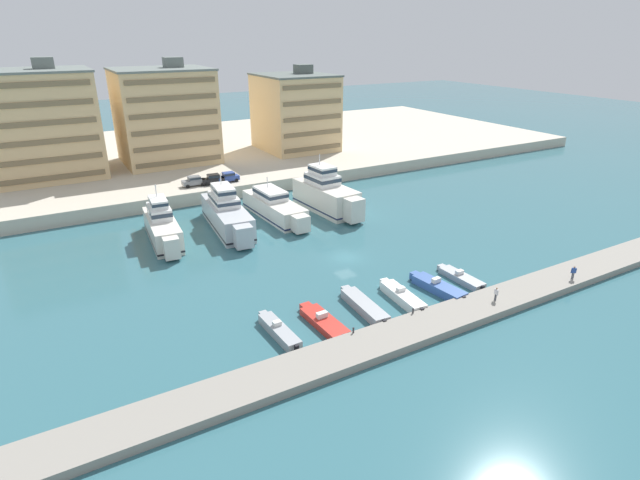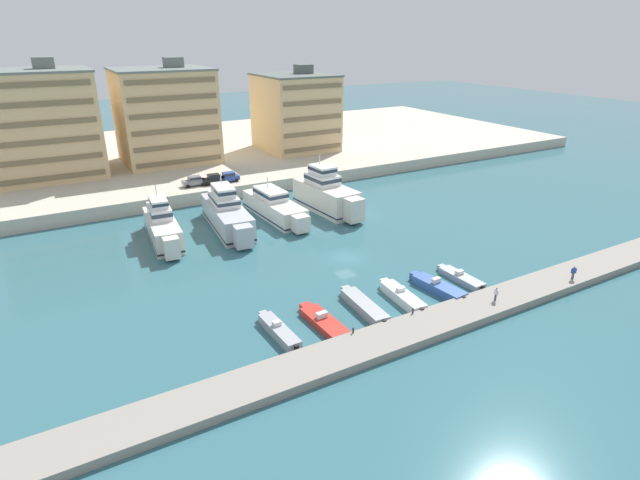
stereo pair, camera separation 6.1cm
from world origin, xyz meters
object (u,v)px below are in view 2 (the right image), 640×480
at_px(yacht_ivory_center_left, 327,194).
at_px(car_grey_far_left, 194,181).
at_px(motorboat_red_left, 323,321).
at_px(motorboat_white_center_left, 402,296).
at_px(motorboat_blue_center, 438,287).
at_px(car_black_left, 213,179).
at_px(car_blue_mid_left, 228,177).
at_px(yacht_ivory_far_left, 162,226).
at_px(yacht_ivory_mid_left, 275,207).
at_px(motorboat_grey_far_left, 279,331).
at_px(motorboat_grey_mid_left, 364,306).
at_px(yacht_silver_left, 227,214).
at_px(pedestrian_near_edge, 574,272).
at_px(motorboat_grey_center_right, 461,277).
at_px(pedestrian_mid_deck, 496,293).

height_order(yacht_ivory_center_left, car_grey_far_left, yacht_ivory_center_left).
distance_m(motorboat_red_left, car_grey_far_left, 49.00).
bearing_deg(motorboat_white_center_left, motorboat_blue_center, -2.61).
xyz_separation_m(car_black_left, car_blue_mid_left, (2.91, -0.05, 0.00)).
bearing_deg(motorboat_white_center_left, motorboat_red_left, 179.80).
distance_m(yacht_ivory_far_left, car_grey_far_left, 20.33).
distance_m(yacht_ivory_mid_left, car_grey_far_left, 18.52).
height_order(yacht_ivory_center_left, motorboat_red_left, yacht_ivory_center_left).
height_order(yacht_ivory_mid_left, motorboat_grey_far_left, yacht_ivory_mid_left).
distance_m(yacht_ivory_center_left, motorboat_blue_center, 31.66).
bearing_deg(yacht_ivory_far_left, motorboat_grey_mid_left, -65.10).
relative_size(motorboat_grey_far_left, motorboat_blue_center, 0.95).
bearing_deg(motorboat_grey_far_left, car_blue_mid_left, 75.61).
height_order(yacht_silver_left, pedestrian_near_edge, yacht_silver_left).
bearing_deg(car_blue_mid_left, motorboat_grey_center_right, -75.62).
bearing_deg(motorboat_red_left, motorboat_grey_center_right, 1.12).
bearing_deg(pedestrian_mid_deck, car_black_left, 104.16).
bearing_deg(yacht_silver_left, yacht_ivory_center_left, -0.60).
distance_m(car_black_left, car_blue_mid_left, 2.91).
bearing_deg(motorboat_blue_center, motorboat_red_left, 179.00).
relative_size(yacht_ivory_mid_left, pedestrian_mid_deck, 11.69).
xyz_separation_m(motorboat_white_center_left, car_blue_mid_left, (-2.87, 48.47, 2.77)).
height_order(motorboat_blue_center, pedestrian_mid_deck, pedestrian_mid_deck).
relative_size(motorboat_grey_far_left, car_blue_mid_left, 1.86).
bearing_deg(motorboat_grey_mid_left, car_black_left, 91.01).
bearing_deg(yacht_silver_left, yacht_ivory_mid_left, 7.70).
distance_m(yacht_ivory_far_left, pedestrian_near_edge, 54.96).
height_order(motorboat_grey_far_left, car_black_left, car_black_left).
bearing_deg(motorboat_red_left, pedestrian_near_edge, -13.33).
relative_size(pedestrian_near_edge, pedestrian_mid_deck, 1.08).
height_order(yacht_silver_left, motorboat_grey_center_right, yacht_silver_left).
distance_m(yacht_ivory_mid_left, motorboat_grey_far_left, 35.10).
relative_size(yacht_ivory_mid_left, motorboat_white_center_left, 2.30).
height_order(yacht_silver_left, motorboat_red_left, yacht_silver_left).
bearing_deg(yacht_ivory_center_left, pedestrian_near_edge, -72.98).
relative_size(motorboat_grey_far_left, car_grey_far_left, 1.86).
relative_size(motorboat_red_left, motorboat_grey_mid_left, 0.91).
distance_m(yacht_silver_left, motorboat_grey_mid_left, 31.28).
height_order(motorboat_red_left, car_blue_mid_left, car_blue_mid_left).
bearing_deg(yacht_ivory_mid_left, yacht_ivory_center_left, -8.38).
relative_size(yacht_silver_left, pedestrian_near_edge, 11.19).
bearing_deg(motorboat_grey_far_left, motorboat_grey_mid_left, -0.40).
bearing_deg(motorboat_grey_far_left, yacht_ivory_center_left, 52.53).
height_order(yacht_ivory_mid_left, motorboat_blue_center, yacht_ivory_mid_left).
relative_size(motorboat_grey_mid_left, car_grey_far_left, 2.09).
xyz_separation_m(motorboat_white_center_left, pedestrian_mid_deck, (8.04, -6.23, 1.23)).
xyz_separation_m(yacht_ivory_mid_left, pedestrian_mid_deck, (8.81, -38.75, -0.00)).
height_order(motorboat_red_left, car_grey_far_left, car_grey_far_left).
bearing_deg(motorboat_red_left, car_black_left, 84.68).
height_order(yacht_ivory_mid_left, motorboat_red_left, yacht_ivory_mid_left).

